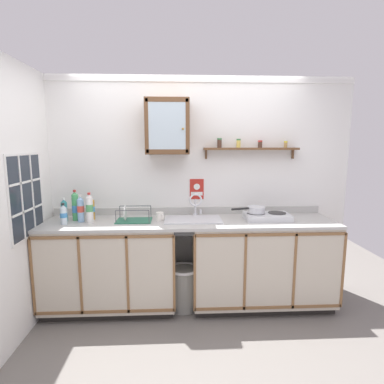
{
  "coord_description": "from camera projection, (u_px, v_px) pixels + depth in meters",
  "views": [
    {
      "loc": [
        -0.13,
        -2.73,
        1.74
      ],
      "look_at": [
        0.03,
        0.52,
        1.24
      ],
      "focal_mm": 28.66,
      "sensor_mm": 36.0,
      "label": 1
    }
  ],
  "objects": [
    {
      "name": "saucepan",
      "position": [
        256.0,
        209.0,
        3.25
      ],
      "size": [
        0.37,
        0.19,
        0.07
      ],
      "color": "silver",
      "rests_on": "hot_plate_stove"
    },
    {
      "name": "floor",
      "position": [
        192.0,
        326.0,
        2.96
      ],
      "size": [
        6.06,
        6.06,
        0.0
      ],
      "primitive_type": "plane",
      "color": "slate",
      "rests_on": "ground"
    },
    {
      "name": "wall_cabinet",
      "position": [
        168.0,
        127.0,
        3.2
      ],
      "size": [
        0.45,
        0.34,
        0.57
      ],
      "color": "brown"
    },
    {
      "name": "lower_cabinet_run_right",
      "position": [
        261.0,
        263.0,
        3.32
      ],
      "size": [
        1.5,
        0.63,
        0.92
      ],
      "color": "black",
      "rests_on": "ground"
    },
    {
      "name": "bottle_detergent_teal_0",
      "position": [
        64.0,
        211.0,
        3.16
      ],
      "size": [
        0.06,
        0.06,
        0.25
      ],
      "color": "teal",
      "rests_on": "countertop"
    },
    {
      "name": "hot_plate_stove",
      "position": [
        267.0,
        216.0,
        3.25
      ],
      "size": [
        0.47,
        0.29,
        0.07
      ],
      "color": "silver",
      "rests_on": "countertop"
    },
    {
      "name": "backsplash",
      "position": [
        189.0,
        211.0,
        3.5
      ],
      "size": [
        3.02,
        0.02,
        0.08
      ],
      "primitive_type": "cube",
      "color": "#B2B2AD",
      "rests_on": "countertop"
    },
    {
      "name": "window",
      "position": [
        26.0,
        196.0,
        2.81
      ],
      "size": [
        0.03,
        0.62,
        0.79
      ],
      "color": "#262D38"
    },
    {
      "name": "warning_sign",
      "position": [
        197.0,
        189.0,
        3.47
      ],
      "size": [
        0.16,
        0.01,
        0.23
      ],
      "color": "#B2261E"
    },
    {
      "name": "lower_cabinet_run",
      "position": [
        111.0,
        266.0,
        3.24
      ],
      "size": [
        1.36,
        0.63,
        0.92
      ],
      "color": "black",
      "rests_on": "ground"
    },
    {
      "name": "trash_bin",
      "position": [
        184.0,
        287.0,
        3.26
      ],
      "size": [
        0.33,
        0.33,
        0.46
      ],
      "color": "gray",
      "rests_on": "ground"
    },
    {
      "name": "mug",
      "position": [
        160.0,
        217.0,
        3.19
      ],
      "size": [
        0.09,
        0.11,
        0.09
      ],
      "color": "white",
      "rests_on": "countertop"
    },
    {
      "name": "bottle_soda_green_3",
      "position": [
        75.0,
        207.0,
        3.2
      ],
      "size": [
        0.07,
        0.07,
        0.32
      ],
      "color": "#4CB266",
      "rests_on": "countertop"
    },
    {
      "name": "countertop",
      "position": [
        190.0,
        222.0,
        3.21
      ],
      "size": [
        3.02,
        0.66,
        0.03
      ],
      "primitive_type": "cube",
      "color": "#B2B2AD",
      "rests_on": "lower_cabinet_run"
    },
    {
      "name": "bottle_water_clear_1",
      "position": [
        64.0,
        215.0,
        3.04
      ],
      "size": [
        0.07,
        0.07,
        0.22
      ],
      "color": "silver",
      "rests_on": "countertop"
    },
    {
      "name": "bottle_juice_amber_5",
      "position": [
        91.0,
        209.0,
        3.24
      ],
      "size": [
        0.07,
        0.07,
        0.25
      ],
      "color": "gold",
      "rests_on": "countertop"
    },
    {
      "name": "sink",
      "position": [
        193.0,
        223.0,
        3.25
      ],
      "size": [
        0.6,
        0.41,
        0.39
      ],
      "color": "silver",
      "rests_on": "countertop"
    },
    {
      "name": "bottle_opaque_white_4",
      "position": [
        90.0,
        208.0,
        3.1
      ],
      "size": [
        0.07,
        0.07,
        0.31
      ],
      "color": "white",
      "rests_on": "countertop"
    },
    {
      "name": "spice_shelf",
      "position": [
        250.0,
        148.0,
        3.37
      ],
      "size": [
        1.04,
        0.14,
        0.23
      ],
      "color": "brown"
    },
    {
      "name": "bottle_water_blue_2",
      "position": [
        81.0,
        209.0,
        3.14
      ],
      "size": [
        0.07,
        0.07,
        0.28
      ],
      "color": "#8CB7E0",
      "rests_on": "countertop"
    },
    {
      "name": "dish_rack",
      "position": [
        133.0,
        219.0,
        3.18
      ],
      "size": [
        0.36,
        0.25,
        0.16
      ],
      "color": "#26664C",
      "rests_on": "countertop"
    },
    {
      "name": "side_wall_left",
      "position": [
        0.0,
        208.0,
        2.45
      ],
      "size": [
        0.05,
        3.51,
        2.48
      ],
      "primitive_type": "cube",
      "color": "white",
      "rests_on": "ground"
    },
    {
      "name": "back_wall",
      "position": [
        189.0,
        188.0,
        3.49
      ],
      "size": [
        3.66,
        0.07,
        2.48
      ],
      "color": "white",
      "rests_on": "ground"
    }
  ]
}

